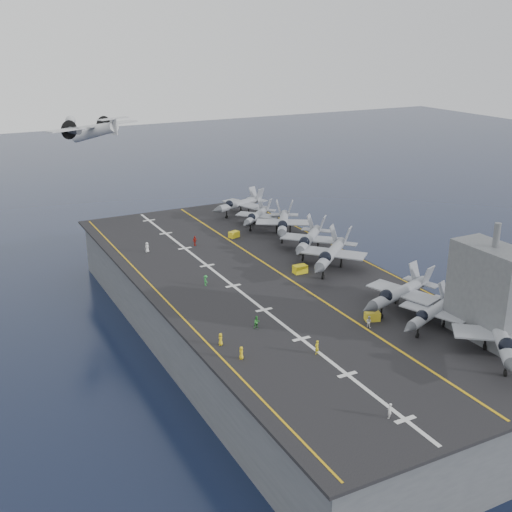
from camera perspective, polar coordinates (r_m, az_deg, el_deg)
name	(u,v)px	position (r m, az deg, el deg)	size (l,w,h in m)	color
ground	(267,339)	(104.45, 1.02, -7.39)	(500.00, 500.00, 0.00)	#142135
hull	(268,311)	(102.29, 1.04, -4.89)	(36.00, 90.00, 10.00)	#56595E
flight_deck	(268,280)	(100.26, 1.05, -2.19)	(38.00, 92.00, 0.40)	black
foul_line	(284,276)	(101.55, 2.54, -1.78)	(0.35, 90.00, 0.02)	gold
landing_centerline	(233,286)	(97.66, -2.05, -2.66)	(0.50, 90.00, 0.02)	silver
deck_edge_port	(165,299)	(93.86, -8.13, -3.80)	(0.25, 90.00, 0.02)	gold
deck_edge_stbd	(364,261)	(109.66, 9.59, -0.41)	(0.25, 90.00, 0.02)	gold
island_superstructure	(491,281)	(84.20, 20.14, -2.13)	(5.00, 10.00, 15.00)	#56595E
fighter_jet_0	(501,335)	(81.32, 20.96, -6.61)	(18.47, 19.42, 5.62)	#A2A8B1
fighter_jet_1	(432,311)	(86.47, 15.41, -4.77)	(15.69, 13.18, 4.64)	gray
fighter_jet_2	(400,292)	(90.81, 12.64, -3.13)	(17.45, 14.21, 5.24)	gray
fighter_jet_4	(331,253)	(104.02, 6.69, 0.27)	(19.33, 18.83, 5.63)	#8D949C
fighter_jet_5	(309,238)	(111.54, 4.74, 1.57)	(17.95, 17.90, 5.28)	gray
fighter_jet_6	(283,222)	(120.62, 2.43, 3.03)	(16.97, 18.61, 5.38)	#99A1A9
fighter_jet_7	(257,215)	(126.81, 0.07, 3.66)	(15.34, 15.05, 4.48)	gray
fighter_jet_8	(240,203)	(134.97, -1.45, 4.71)	(16.35, 13.46, 4.88)	#9FA7AF
tow_cart_a	(372,316)	(87.56, 10.30, -5.28)	(2.31, 1.92, 1.19)	gold
tow_cart_b	(300,269)	(102.78, 3.94, -1.17)	(2.16, 1.41, 1.29)	yellow
tow_cart_c	(234,234)	(120.29, -1.97, 1.93)	(2.19, 1.77, 1.14)	yellow
crew_0	(241,353)	(76.49, -1.32, -8.60)	(0.97, 1.13, 1.59)	yellow
crew_1	(317,347)	(77.85, 5.43, -8.07)	(1.24, 1.01, 1.80)	gold
crew_2	(257,322)	(83.81, 0.08, -5.91)	(1.07, 0.74, 1.72)	green
crew_3	(206,280)	(97.78, -4.50, -2.18)	(0.66, 0.99, 1.64)	green
crew_4	(195,241)	(116.07, -5.46, 1.35)	(1.26, 1.10, 1.76)	#AF160C
crew_5	(147,247)	(113.60, -9.66, 0.77)	(1.29, 1.09, 1.82)	white
crew_6	(390,411)	(67.25, 11.78, -13.31)	(1.18, 1.14, 1.65)	silver
crew_7	(369,322)	(85.40, 9.99, -5.77)	(0.94, 1.13, 1.61)	silver
transport_plane	(94,132)	(138.42, -14.18, 10.61)	(25.47, 21.97, 5.06)	silver
crew_8	(221,339)	(79.73, -3.17, -7.39)	(0.97, 1.13, 1.59)	yellow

